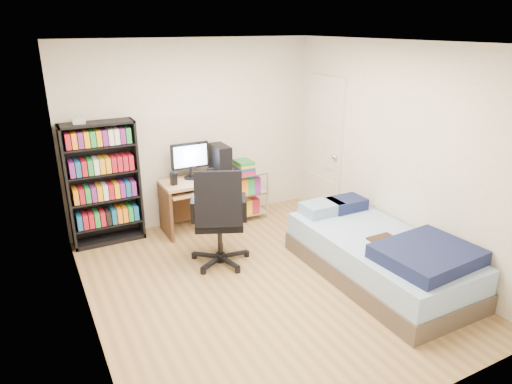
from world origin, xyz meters
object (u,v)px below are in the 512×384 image
office_chair (220,234)px  bed (380,256)px  media_shelf (103,183)px  computer_desk (203,182)px

office_chair → bed: 1.81m
media_shelf → computer_desk: size_ratio=1.36×
media_shelf → computer_desk: media_shelf is taller
computer_desk → office_chair: size_ratio=1.00×
computer_desk → office_chair: (-0.23, -1.09, -0.26)m
office_chair → bed: office_chair is taller
computer_desk → bed: computer_desk is taller
media_shelf → office_chair: (1.03, -1.23, -0.42)m
computer_desk → bed: 2.53m
media_shelf → bed: (2.47, -2.33, -0.53)m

